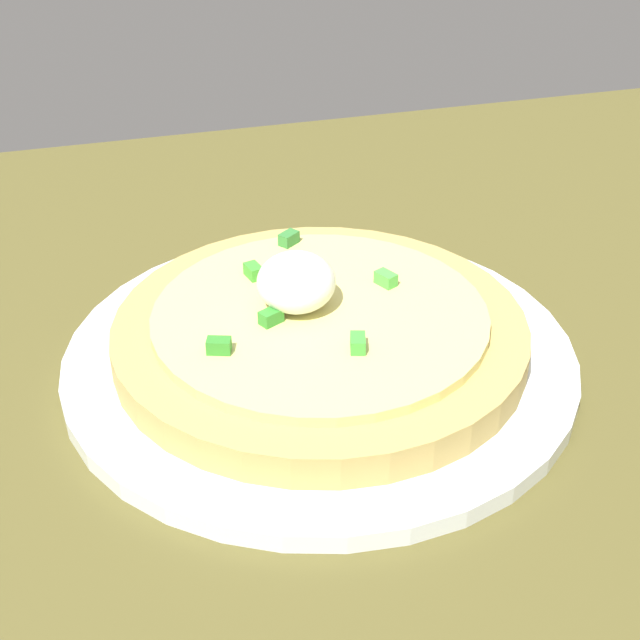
% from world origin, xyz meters
% --- Properties ---
extents(dining_table, '(1.19, 0.68, 0.03)m').
position_xyz_m(dining_table, '(0.00, 0.00, 0.02)').
color(dining_table, brown).
rests_on(dining_table, ground).
extents(plate, '(0.30, 0.30, 0.01)m').
position_xyz_m(plate, '(-0.01, -0.05, 0.04)').
color(plate, white).
rests_on(plate, dining_table).
extents(pizza, '(0.24, 0.24, 0.06)m').
position_xyz_m(pizza, '(-0.01, -0.05, 0.06)').
color(pizza, tan).
rests_on(pizza, plate).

